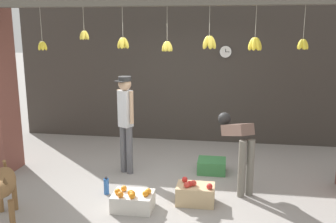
{
  "coord_description": "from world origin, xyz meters",
  "views": [
    {
      "loc": [
        0.91,
        -5.33,
        2.42
      ],
      "look_at": [
        0.0,
        0.38,
        1.13
      ],
      "focal_mm": 40.0,
      "sensor_mm": 36.0,
      "label": 1
    }
  ],
  "objects_px": {
    "dog": "(3,185)",
    "fruit_crate_apples": "(195,194)",
    "water_bottle": "(106,186)",
    "wall_clock": "(226,52)",
    "shopkeeper": "(126,117)",
    "fruit_crate_oranges": "(133,200)",
    "produce_box_green": "(212,166)",
    "worker_stooping": "(238,143)"
  },
  "relations": [
    {
      "from": "fruit_crate_oranges",
      "to": "produce_box_green",
      "type": "bearing_deg",
      "value": 56.6
    },
    {
      "from": "wall_clock",
      "to": "fruit_crate_oranges",
      "type": "bearing_deg",
      "value": -109.37
    },
    {
      "from": "shopkeeper",
      "to": "produce_box_green",
      "type": "height_order",
      "value": "shopkeeper"
    },
    {
      "from": "fruit_crate_oranges",
      "to": "water_bottle",
      "type": "bearing_deg",
      "value": 141.49
    },
    {
      "from": "water_bottle",
      "to": "produce_box_green",
      "type": "bearing_deg",
      "value": 36.4
    },
    {
      "from": "shopkeeper",
      "to": "worker_stooping",
      "type": "height_order",
      "value": "shopkeeper"
    },
    {
      "from": "dog",
      "to": "fruit_crate_oranges",
      "type": "distance_m",
      "value": 1.66
    },
    {
      "from": "worker_stooping",
      "to": "produce_box_green",
      "type": "xyz_separation_m",
      "value": [
        -0.41,
        0.64,
        -0.63
      ]
    },
    {
      "from": "produce_box_green",
      "to": "water_bottle",
      "type": "relative_size",
      "value": 1.78
    },
    {
      "from": "worker_stooping",
      "to": "fruit_crate_apples",
      "type": "xyz_separation_m",
      "value": [
        -0.58,
        -0.57,
        -0.6
      ]
    },
    {
      "from": "produce_box_green",
      "to": "fruit_crate_apples",
      "type": "bearing_deg",
      "value": -98.36
    },
    {
      "from": "fruit_crate_apples",
      "to": "water_bottle",
      "type": "height_order",
      "value": "fruit_crate_apples"
    },
    {
      "from": "worker_stooping",
      "to": "produce_box_green",
      "type": "relative_size",
      "value": 2.35
    },
    {
      "from": "shopkeeper",
      "to": "produce_box_green",
      "type": "bearing_deg",
      "value": -142.61
    },
    {
      "from": "shopkeeper",
      "to": "water_bottle",
      "type": "relative_size",
      "value": 6.2
    },
    {
      "from": "shopkeeper",
      "to": "fruit_crate_apples",
      "type": "relative_size",
      "value": 3.11
    },
    {
      "from": "produce_box_green",
      "to": "water_bottle",
      "type": "distance_m",
      "value": 1.88
    },
    {
      "from": "dog",
      "to": "produce_box_green",
      "type": "bearing_deg",
      "value": 102.3
    },
    {
      "from": "water_bottle",
      "to": "wall_clock",
      "type": "bearing_deg",
      "value": 60.04
    },
    {
      "from": "dog",
      "to": "water_bottle",
      "type": "xyz_separation_m",
      "value": [
        0.99,
        1.01,
        -0.39
      ]
    },
    {
      "from": "worker_stooping",
      "to": "water_bottle",
      "type": "xyz_separation_m",
      "value": [
        -1.92,
        -0.48,
        -0.62
      ]
    },
    {
      "from": "water_bottle",
      "to": "dog",
      "type": "bearing_deg",
      "value": -134.63
    },
    {
      "from": "shopkeeper",
      "to": "produce_box_green",
      "type": "relative_size",
      "value": 3.49
    },
    {
      "from": "dog",
      "to": "produce_box_green",
      "type": "xyz_separation_m",
      "value": [
        2.5,
        2.12,
        -0.4
      ]
    },
    {
      "from": "worker_stooping",
      "to": "water_bottle",
      "type": "height_order",
      "value": "worker_stooping"
    },
    {
      "from": "dog",
      "to": "worker_stooping",
      "type": "bearing_deg",
      "value": 89.02
    },
    {
      "from": "fruit_crate_oranges",
      "to": "produce_box_green",
      "type": "xyz_separation_m",
      "value": [
        1.0,
        1.52,
        -0.01
      ]
    },
    {
      "from": "dog",
      "to": "water_bottle",
      "type": "height_order",
      "value": "dog"
    },
    {
      "from": "shopkeeper",
      "to": "fruit_crate_oranges",
      "type": "distance_m",
      "value": 1.6
    },
    {
      "from": "dog",
      "to": "shopkeeper",
      "type": "distance_m",
      "value": 2.22
    },
    {
      "from": "fruit_crate_oranges",
      "to": "wall_clock",
      "type": "height_order",
      "value": "wall_clock"
    },
    {
      "from": "worker_stooping",
      "to": "produce_box_green",
      "type": "distance_m",
      "value": 0.99
    },
    {
      "from": "dog",
      "to": "fruit_crate_apples",
      "type": "relative_size",
      "value": 1.89
    },
    {
      "from": "worker_stooping",
      "to": "produce_box_green",
      "type": "bearing_deg",
      "value": 93.27
    },
    {
      "from": "worker_stooping",
      "to": "water_bottle",
      "type": "bearing_deg",
      "value": 164.7
    },
    {
      "from": "dog",
      "to": "wall_clock",
      "type": "height_order",
      "value": "wall_clock"
    },
    {
      "from": "fruit_crate_apples",
      "to": "wall_clock",
      "type": "height_order",
      "value": "wall_clock"
    },
    {
      "from": "water_bottle",
      "to": "wall_clock",
      "type": "height_order",
      "value": "wall_clock"
    },
    {
      "from": "fruit_crate_oranges",
      "to": "wall_clock",
      "type": "xyz_separation_m",
      "value": [
        1.16,
        3.31,
        1.82
      ]
    },
    {
      "from": "fruit_crate_oranges",
      "to": "wall_clock",
      "type": "distance_m",
      "value": 3.95
    },
    {
      "from": "worker_stooping",
      "to": "wall_clock",
      "type": "distance_m",
      "value": 2.72
    },
    {
      "from": "dog",
      "to": "produce_box_green",
      "type": "relative_size",
      "value": 2.12
    }
  ]
}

